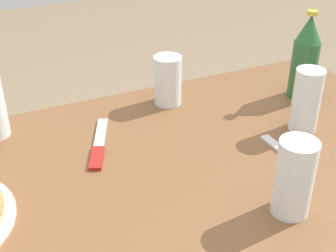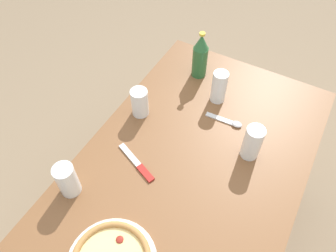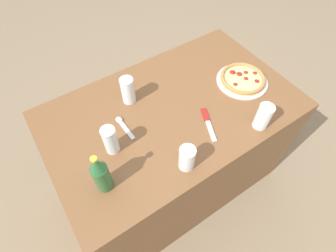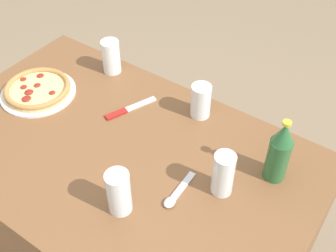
# 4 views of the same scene
# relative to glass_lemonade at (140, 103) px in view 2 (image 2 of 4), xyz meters

# --- Properties ---
(ground_plane) EXTENTS (8.00, 8.00, 0.00)m
(ground_plane) POSITION_rel_glass_lemonade_xyz_m (-0.13, -0.29, -0.82)
(ground_plane) COLOR #847056
(table) EXTENTS (1.27, 0.78, 0.77)m
(table) POSITION_rel_glass_lemonade_xyz_m (-0.13, -0.29, -0.44)
(table) COLOR brown
(table) RESTS_ON ground_plane
(glass_lemonade) EXTENTS (0.07, 0.07, 0.12)m
(glass_lemonade) POSITION_rel_glass_lemonade_xyz_m (0.00, 0.00, 0.00)
(glass_lemonade) COLOR white
(glass_lemonade) RESTS_ON table
(glass_mango_juice) EXTENTS (0.06, 0.06, 0.15)m
(glass_mango_juice) POSITION_rel_glass_lemonade_xyz_m (0.22, -0.25, 0.01)
(glass_mango_juice) COLOR white
(glass_mango_juice) RESTS_ON table
(glass_water) EXTENTS (0.07, 0.07, 0.14)m
(glass_water) POSITION_rel_glass_lemonade_xyz_m (0.02, -0.46, 0.01)
(glass_water) COLOR white
(glass_water) RESTS_ON table
(glass_cola) EXTENTS (0.07, 0.07, 0.13)m
(glass_cola) POSITION_rel_glass_lemonade_xyz_m (-0.42, 0.02, 0.00)
(glass_cola) COLOR white
(glass_cola) RESTS_ON table
(beer_bottle) EXTENTS (0.07, 0.07, 0.22)m
(beer_bottle) POSITION_rel_glass_lemonade_xyz_m (0.33, -0.11, 0.05)
(beer_bottle) COLOR #286033
(beer_bottle) RESTS_ON table
(knife) EXTENTS (0.10, 0.19, 0.01)m
(knife) POSITION_rel_glass_lemonade_xyz_m (-0.22, -0.12, -0.05)
(knife) COLOR maroon
(knife) RESTS_ON table
(spoon) EXTENTS (0.03, 0.15, 0.01)m
(spoon) POSITION_rel_glass_lemonade_xyz_m (0.13, -0.34, -0.05)
(spoon) COLOR silver
(spoon) RESTS_ON table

